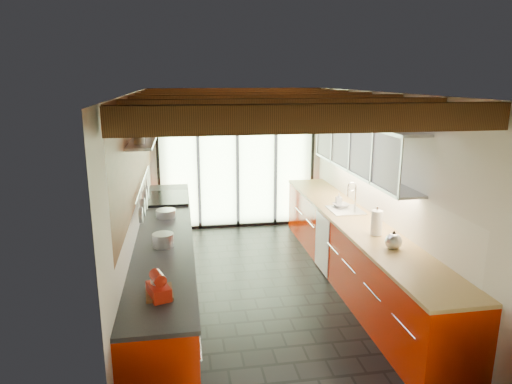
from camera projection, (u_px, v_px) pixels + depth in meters
ground at (263, 288)px, 6.21m from camera, size 5.50×5.50×0.00m
room_shell at (264, 169)px, 5.80m from camera, size 5.50×5.50×5.50m
ceiling_beams at (259, 103)px, 5.97m from camera, size 3.14×5.06×4.90m
glass_door at (237, 140)px, 8.38m from camera, size 2.95×0.10×2.90m
left_counter at (166, 262)px, 5.89m from camera, size 0.68×5.00×0.92m
range_stove at (169, 227)px, 7.28m from camera, size 0.66×0.90×0.97m
right_counter at (354, 250)px, 6.30m from camera, size 0.68×5.00×0.92m
sink_assembly at (346, 208)px, 6.56m from camera, size 0.45×0.52×0.43m
upper_cabinets_right at (362, 147)px, 6.27m from camera, size 0.34×3.00×3.00m
left_wall_fixtures at (146, 152)px, 5.65m from camera, size 0.28×2.60×0.96m
stand_mixer at (159, 287)px, 3.96m from camera, size 0.23×0.31×0.25m
pot_large at (163, 240)px, 5.16m from camera, size 0.32×0.32×0.15m
pot_small at (166, 213)px, 6.25m from camera, size 0.35×0.35×0.10m
cutting_board at (159, 292)px, 4.03m from camera, size 0.26×0.34×0.03m
kettle at (393, 240)px, 5.08m from camera, size 0.24×0.26×0.22m
paper_towel at (377, 223)px, 5.51m from camera, size 0.15×0.15×0.37m
soap_bottle at (339, 199)px, 6.81m from camera, size 0.09×0.09×0.19m
bowl at (341, 205)px, 6.73m from camera, size 0.27×0.27×0.06m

